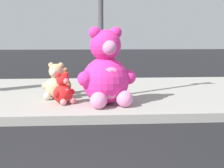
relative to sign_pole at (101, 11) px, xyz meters
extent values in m
cube|color=#9E9B93|center=(-1.00, 0.80, -1.77)|extent=(28.00, 4.40, 0.15)
cylinder|color=#4C4C51|center=(0.00, 0.00, -0.10)|extent=(0.11, 0.11, 3.20)
sphere|color=#F22D93|center=(0.06, -0.55, -1.27)|extent=(0.85, 0.85, 0.85)
ellipsoid|color=pink|center=(0.14, -0.84, -1.27)|extent=(0.50, 0.29, 0.55)
sphere|color=#F22D93|center=(0.06, -0.55, -0.64)|extent=(0.56, 0.56, 0.56)
sphere|color=pink|center=(0.12, -0.78, -0.68)|extent=(0.25, 0.25, 0.25)
sphere|color=#F22D93|center=(0.25, -0.50, -0.42)|extent=(0.21, 0.21, 0.21)
sphere|color=#F22D93|center=(0.48, -0.55, -1.21)|extent=(0.26, 0.26, 0.26)
sphere|color=pink|center=(0.38, -0.84, -1.55)|extent=(0.29, 0.29, 0.29)
sphere|color=#F22D93|center=(-0.12, -0.60, -0.42)|extent=(0.21, 0.21, 0.21)
sphere|color=#F22D93|center=(-0.30, -0.75, -1.21)|extent=(0.26, 0.26, 0.26)
sphere|color=pink|center=(-0.07, -0.95, -1.55)|extent=(0.29, 0.29, 0.29)
sphere|color=tan|center=(-0.87, 0.01, -1.48)|extent=(0.44, 0.44, 0.44)
ellipsoid|color=beige|center=(-0.91, -0.14, -1.48)|extent=(0.26, 0.16, 0.28)
sphere|color=tan|center=(-0.87, 0.01, -1.16)|extent=(0.29, 0.29, 0.29)
sphere|color=beige|center=(-0.90, -0.10, -1.17)|extent=(0.13, 0.13, 0.13)
sphere|color=tan|center=(-0.77, -0.01, -1.04)|extent=(0.11, 0.11, 0.11)
sphere|color=tan|center=(-0.69, -0.10, -1.45)|extent=(0.14, 0.14, 0.14)
sphere|color=beige|center=(-0.81, -0.20, -1.62)|extent=(0.15, 0.15, 0.15)
sphere|color=tan|center=(-0.97, 0.04, -1.04)|extent=(0.11, 0.11, 0.11)
sphere|color=tan|center=(-1.08, 0.02, -1.45)|extent=(0.14, 0.14, 0.14)
sphere|color=beige|center=(-1.04, -0.13, -1.62)|extent=(0.15, 0.15, 0.15)
sphere|color=red|center=(-0.71, -0.47, -1.52)|extent=(0.35, 0.35, 0.35)
ellipsoid|color=#DB7B7B|center=(-0.63, -0.57, -1.52)|extent=(0.20, 0.18, 0.23)
sphere|color=red|center=(-0.71, -0.47, -1.26)|extent=(0.23, 0.23, 0.23)
sphere|color=#DB7B7B|center=(-0.65, -0.55, -1.27)|extent=(0.11, 0.11, 0.11)
sphere|color=red|center=(-0.65, -0.42, -1.17)|extent=(0.09, 0.09, 0.09)
sphere|color=red|center=(-0.55, -0.40, -1.50)|extent=(0.11, 0.11, 0.11)
sphere|color=#DB7B7B|center=(-0.54, -0.53, -1.64)|extent=(0.12, 0.12, 0.12)
sphere|color=red|center=(-0.77, -0.52, -1.17)|extent=(0.09, 0.09, 0.09)
sphere|color=red|center=(-0.81, -0.61, -1.50)|extent=(0.11, 0.11, 0.11)
sphere|color=#DB7B7B|center=(-0.69, -0.65, -1.64)|extent=(0.12, 0.12, 0.12)
sphere|color=olive|center=(-0.78, 0.53, -1.53)|extent=(0.35, 0.35, 0.35)
ellipsoid|color=tan|center=(-0.85, 0.42, -1.53)|extent=(0.20, 0.16, 0.22)
sphere|color=olive|center=(-0.78, 0.53, -1.27)|extent=(0.23, 0.23, 0.23)
sphere|color=tan|center=(-0.83, 0.44, -1.28)|extent=(0.10, 0.10, 0.10)
sphere|color=olive|center=(-0.72, 0.48, -1.18)|extent=(0.09, 0.09, 0.09)
sphere|color=olive|center=(-0.67, 0.40, -1.50)|extent=(0.11, 0.11, 0.11)
sphere|color=tan|center=(-0.78, 0.35, -1.64)|extent=(0.12, 0.12, 0.12)
sphere|color=olive|center=(-0.85, 0.57, -1.18)|extent=(0.09, 0.09, 0.09)
sphere|color=olive|center=(-0.95, 0.57, -1.50)|extent=(0.11, 0.11, 0.11)
sphere|color=tan|center=(-0.94, 0.45, -1.64)|extent=(0.12, 0.12, 0.12)
camera|label=1|loc=(-0.23, -6.27, -0.47)|focal=51.65mm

